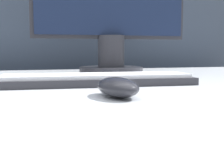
% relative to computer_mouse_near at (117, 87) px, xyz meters
% --- Properties ---
extents(partition_panel, '(5.00, 0.03, 1.06)m').
position_rel_computer_mouse_near_xyz_m(partition_panel, '(-0.03, 0.88, -0.19)').
color(partition_panel, '#333D4C').
rests_on(partition_panel, ground_plane).
extents(computer_mouse_near, '(0.07, 0.12, 0.03)m').
position_rel_computer_mouse_near_xyz_m(computer_mouse_near, '(0.00, 0.00, 0.00)').
color(computer_mouse_near, '#232328').
rests_on(computer_mouse_near, desk).
extents(keyboard, '(0.44, 0.14, 0.02)m').
position_rel_computer_mouse_near_xyz_m(keyboard, '(0.01, 0.18, -0.00)').
color(keyboard, '#28282D').
rests_on(keyboard, desk).
extents(monitor, '(0.52, 0.21, 0.45)m').
position_rel_computer_mouse_near_xyz_m(monitor, '(0.13, 0.52, 0.21)').
color(monitor, '#28282D').
rests_on(monitor, desk).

